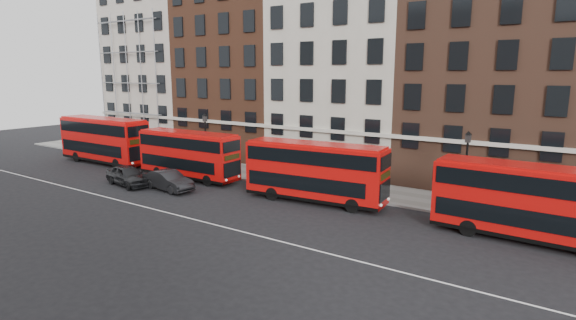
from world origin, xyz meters
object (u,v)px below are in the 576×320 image
Objects in this scene: car_front at (168,180)px; car_rear at (128,175)px; bus_a at (104,139)px; bus_c at (315,171)px; bus_d at (531,201)px; bus_b at (188,154)px.

car_rear is at bearing 107.73° from car_front.
car_front is at bearing -68.97° from car_rear.
bus_a reaches higher than bus_c.
bus_d is (38.79, 0.00, -0.23)m from bus_a.
bus_b is 2.09× the size of car_front.
bus_c is at bearing -66.20° from car_front.
bus_a is at bearing 174.71° from bus_c.
bus_a is 2.35× the size of car_front.
bus_a is at bearing 81.21° from car_front.
car_front is (13.80, -3.64, -1.73)m from bus_a.
bus_d is 2.10× the size of car_rear.
car_rear is (9.85, -4.46, -1.68)m from bus_a.
bus_a is 1.09× the size of bus_d.
bus_a is 25.10m from bus_c.
car_rear is (-2.41, -4.46, -1.40)m from bus_b.
bus_b is (12.26, -0.00, -0.28)m from bus_a.
bus_a is 10.95m from car_rear.
bus_a reaches higher than bus_d.
bus_c is 11.97m from car_front.
bus_a is at bearing -178.41° from bus_d.
car_rear is at bearing -24.62° from bus_a.
bus_d is at bearing -1.10° from bus_b.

